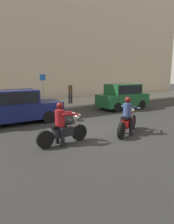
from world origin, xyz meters
The scene contains 9 objects.
ground_plane centered at (0.00, 0.00, 0.00)m, with size 80.00×80.00×0.00m, color #242424.
sidewalk_slab centered at (0.00, 8.00, 0.07)m, with size 40.00×4.40×0.14m, color gray.
building_facade centered at (0.00, 11.40, 7.27)m, with size 40.00×1.40×14.54m, color #B7A893.
motorcycle_with_rider_crimson centered at (-2.19, -0.87, 0.64)m, with size 2.04×0.70×1.55m.
motorcycle_with_rider_denim_blue centered at (0.71, -1.14, 0.65)m, with size 2.00×1.21×1.59m.
parked_sedan_navy centered at (-2.97, 3.23, 0.88)m, with size 4.59×1.82×1.72m.
parked_hatchback_forest_green centered at (4.69, 3.62, 0.93)m, with size 3.72×1.76×1.80m.
street_sign_post centered at (0.05, 7.36, 1.58)m, with size 0.44×0.08×2.36m.
pedestrian_bystander centered at (2.26, 7.14, 1.10)m, with size 0.34×0.34×1.65m.
Camera 1 is at (-5.10, -7.19, 2.53)m, focal length 31.87 mm.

